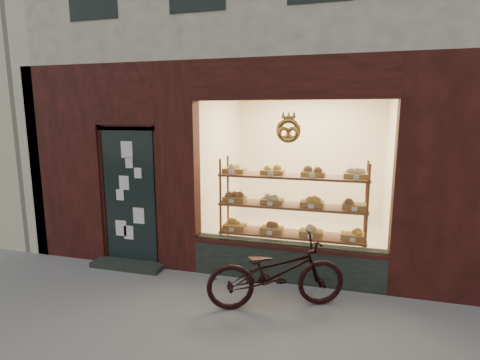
% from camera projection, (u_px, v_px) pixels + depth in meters
% --- Properties ---
extents(display_shelf, '(2.20, 0.45, 1.70)m').
position_uv_depth(display_shelf, '(292.00, 215.00, 5.67)').
color(display_shelf, brown).
rests_on(display_shelf, ground).
extents(bicycle, '(1.81, 1.20, 0.90)m').
position_uv_depth(bicycle, '(276.00, 272.00, 4.59)').
color(bicycle, black).
rests_on(bicycle, ground).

